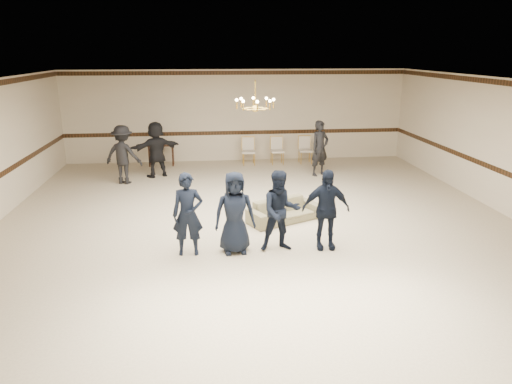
# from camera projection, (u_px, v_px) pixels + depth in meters

# --- Properties ---
(room) EXTENTS (12.01, 14.01, 3.21)m
(room) POSITION_uv_depth(u_px,v_px,m) (260.00, 159.00, 10.16)
(room) COLOR beige
(room) RESTS_ON ground
(chair_rail) EXTENTS (12.00, 0.02, 0.14)m
(chair_rail) POSITION_uv_depth(u_px,v_px,m) (237.00, 133.00, 16.98)
(chair_rail) COLOR #3B2111
(chair_rail) RESTS_ON wall_back
(crown_molding) EXTENTS (12.00, 0.02, 0.14)m
(crown_molding) POSITION_uv_depth(u_px,v_px,m) (236.00, 73.00, 16.39)
(crown_molding) COLOR #3B2111
(crown_molding) RESTS_ON wall_back
(chandelier) EXTENTS (0.94, 0.94, 0.89)m
(chandelier) POSITION_uv_depth(u_px,v_px,m) (255.00, 94.00, 10.75)
(chandelier) COLOR gold
(chandelier) RESTS_ON ceiling
(boy_a) EXTENTS (0.60, 0.40, 1.63)m
(boy_a) POSITION_uv_depth(u_px,v_px,m) (188.00, 214.00, 9.10)
(boy_a) COLOR black
(boy_a) RESTS_ON floor
(boy_b) EXTENTS (0.83, 0.57, 1.63)m
(boy_b) POSITION_uv_depth(u_px,v_px,m) (235.00, 213.00, 9.20)
(boy_b) COLOR black
(boy_b) RESTS_ON floor
(boy_c) EXTENTS (0.82, 0.65, 1.63)m
(boy_c) POSITION_uv_depth(u_px,v_px,m) (281.00, 211.00, 9.29)
(boy_c) COLOR black
(boy_c) RESTS_ON floor
(boy_d) EXTENTS (0.97, 0.43, 1.63)m
(boy_d) POSITION_uv_depth(u_px,v_px,m) (326.00, 209.00, 9.39)
(boy_d) COLOR black
(boy_d) RESTS_ON floor
(settee) EXTENTS (1.84, 1.35, 0.50)m
(settee) POSITION_uv_depth(u_px,v_px,m) (284.00, 211.00, 11.05)
(settee) COLOR #77744F
(settee) RESTS_ON floor
(adult_left) EXTENTS (1.27, 0.96, 1.74)m
(adult_left) POSITION_uv_depth(u_px,v_px,m) (123.00, 155.00, 14.03)
(adult_left) COLOR black
(adult_left) RESTS_ON floor
(adult_mid) EXTENTS (1.68, 1.17, 1.74)m
(adult_mid) POSITION_uv_depth(u_px,v_px,m) (156.00, 149.00, 14.79)
(adult_mid) COLOR black
(adult_mid) RESTS_ON floor
(adult_right) EXTENTS (0.75, 0.66, 1.74)m
(adult_right) POSITION_uv_depth(u_px,v_px,m) (320.00, 148.00, 14.94)
(adult_right) COLOR black
(adult_right) RESTS_ON floor
(banquet_chair_left) EXTENTS (0.49, 0.49, 0.93)m
(banquet_chair_left) POSITION_uv_depth(u_px,v_px,m) (249.00, 151.00, 16.45)
(banquet_chair_left) COLOR beige
(banquet_chair_left) RESTS_ON floor
(banquet_chair_mid) EXTENTS (0.46, 0.46, 0.93)m
(banquet_chair_mid) POSITION_uv_depth(u_px,v_px,m) (277.00, 151.00, 16.55)
(banquet_chair_mid) COLOR beige
(banquet_chair_mid) RESTS_ON floor
(banquet_chair_right) EXTENTS (0.48, 0.48, 0.93)m
(banquet_chair_right) POSITION_uv_depth(u_px,v_px,m) (305.00, 150.00, 16.66)
(banquet_chair_right) COLOR beige
(banquet_chair_right) RESTS_ON floor
(console_table) EXTENTS (0.89, 0.38, 0.74)m
(console_table) POSITION_uv_depth(u_px,v_px,m) (161.00, 155.00, 16.35)
(console_table) COLOR black
(console_table) RESTS_ON floor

